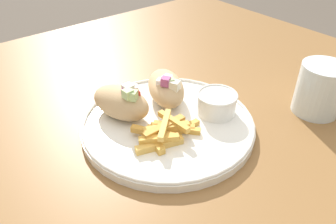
{
  "coord_description": "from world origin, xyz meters",
  "views": [
    {
      "loc": [
        0.33,
        -0.31,
        1.12
      ],
      "look_at": [
        -0.02,
        -0.02,
        0.79
      ],
      "focal_mm": 35.0,
      "sensor_mm": 36.0,
      "label": 1
    }
  ],
  "objects_px": {
    "fries_pile": "(166,132)",
    "sauce_ramekin": "(217,102)",
    "water_glass": "(319,91)",
    "pita_sandwich_near": "(121,102)",
    "pita_sandwich_far": "(166,87)",
    "plate": "(168,123)"
  },
  "relations": [
    {
      "from": "plate",
      "to": "pita_sandwich_far",
      "type": "height_order",
      "value": "pita_sandwich_far"
    },
    {
      "from": "pita_sandwich_far",
      "to": "sauce_ramekin",
      "type": "height_order",
      "value": "pita_sandwich_far"
    },
    {
      "from": "pita_sandwich_near",
      "to": "pita_sandwich_far",
      "type": "bearing_deg",
      "value": 67.46
    },
    {
      "from": "fries_pile",
      "to": "sauce_ramekin",
      "type": "relative_size",
      "value": 1.75
    },
    {
      "from": "plate",
      "to": "pita_sandwich_far",
      "type": "distance_m",
      "value": 0.08
    },
    {
      "from": "plate",
      "to": "fries_pile",
      "type": "bearing_deg",
      "value": -44.26
    },
    {
      "from": "pita_sandwich_near",
      "to": "pita_sandwich_far",
      "type": "height_order",
      "value": "pita_sandwich_near"
    },
    {
      "from": "pita_sandwich_near",
      "to": "sauce_ramekin",
      "type": "relative_size",
      "value": 1.73
    },
    {
      "from": "sauce_ramekin",
      "to": "fries_pile",
      "type": "bearing_deg",
      "value": -91.1
    },
    {
      "from": "plate",
      "to": "sauce_ramekin",
      "type": "xyz_separation_m",
      "value": [
        0.03,
        0.09,
        0.03
      ]
    },
    {
      "from": "sauce_ramekin",
      "to": "water_glass",
      "type": "relative_size",
      "value": 0.77
    },
    {
      "from": "pita_sandwich_near",
      "to": "fries_pile",
      "type": "distance_m",
      "value": 0.1
    },
    {
      "from": "pita_sandwich_far",
      "to": "water_glass",
      "type": "height_order",
      "value": "water_glass"
    },
    {
      "from": "fries_pile",
      "to": "water_glass",
      "type": "bearing_deg",
      "value": 69.83
    },
    {
      "from": "pita_sandwich_far",
      "to": "water_glass",
      "type": "bearing_deg",
      "value": 74.12
    },
    {
      "from": "pita_sandwich_near",
      "to": "sauce_ramekin",
      "type": "distance_m",
      "value": 0.17
    },
    {
      "from": "pita_sandwich_near",
      "to": "sauce_ramekin",
      "type": "bearing_deg",
      "value": 36.83
    },
    {
      "from": "fries_pile",
      "to": "sauce_ramekin",
      "type": "xyz_separation_m",
      "value": [
        0.0,
        0.12,
        0.01
      ]
    },
    {
      "from": "water_glass",
      "to": "fries_pile",
      "type": "bearing_deg",
      "value": -110.17
    },
    {
      "from": "pita_sandwich_far",
      "to": "plate",
      "type": "bearing_deg",
      "value": -9.23
    },
    {
      "from": "plate",
      "to": "sauce_ramekin",
      "type": "distance_m",
      "value": 0.1
    },
    {
      "from": "fries_pile",
      "to": "water_glass",
      "type": "relative_size",
      "value": 1.34
    }
  ]
}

